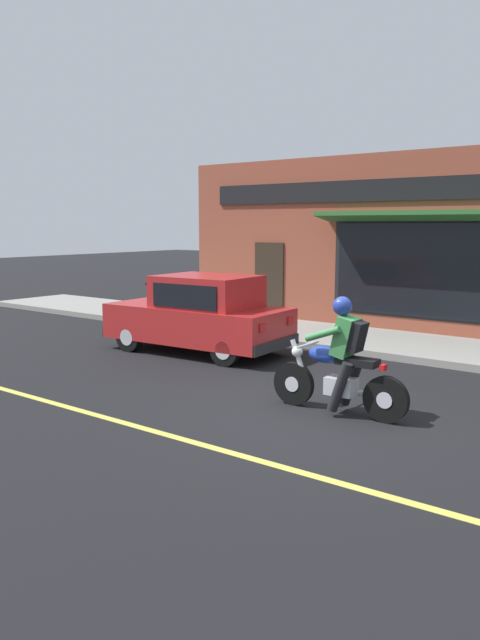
# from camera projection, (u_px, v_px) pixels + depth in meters

# --- Properties ---
(ground_plane) EXTENTS (80.00, 80.00, 0.00)m
(ground_plane) POSITION_uv_depth(u_px,v_px,m) (314.00, 415.00, 8.47)
(ground_plane) COLOR black
(sidewalk_curb) EXTENTS (2.60, 22.00, 0.14)m
(sidewalk_curb) POSITION_uv_depth(u_px,v_px,m) (316.00, 334.00, 14.30)
(sidewalk_curb) COLOR gray
(sidewalk_curb) RESTS_ON ground
(lane_stripe) EXTENTS (0.12, 19.80, 0.01)m
(lane_stripe) POSITION_uv_depth(u_px,v_px,m) (67.00, 407.00, 8.86)
(lane_stripe) COLOR #D1C64C
(lane_stripe) RESTS_ON ground
(storefront_building) EXTENTS (1.25, 10.91, 4.20)m
(storefront_building) POSITION_uv_depth(u_px,v_px,m) (382.00, 244.00, 14.68)
(storefront_building) COLOR brown
(storefront_building) RESTS_ON ground
(motorcycle_with_rider) EXTENTS (0.56, 2.02, 1.62)m
(motorcycle_with_rider) POSITION_uv_depth(u_px,v_px,m) (340.00, 365.00, 8.47)
(motorcycle_with_rider) COLOR black
(motorcycle_with_rider) RESTS_ON ground
(car_hatchback) EXTENTS (1.86, 3.87, 1.57)m
(car_hatchback) POSITION_uv_depth(u_px,v_px,m) (200.00, 315.00, 12.53)
(car_hatchback) COLOR black
(car_hatchback) RESTS_ON ground
(traffic_cone) EXTENTS (0.36, 0.36, 0.60)m
(traffic_cone) POSITION_uv_depth(u_px,v_px,m) (269.00, 321.00, 13.96)
(traffic_cone) COLOR black
(traffic_cone) RESTS_ON sidewalk_curb
(fire_hydrant) EXTENTS (0.36, 0.24, 0.88)m
(fire_hydrant) POSITION_uv_depth(u_px,v_px,m) (167.00, 304.00, 15.81)
(fire_hydrant) COLOR red
(fire_hydrant) RESTS_ON sidewalk_curb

